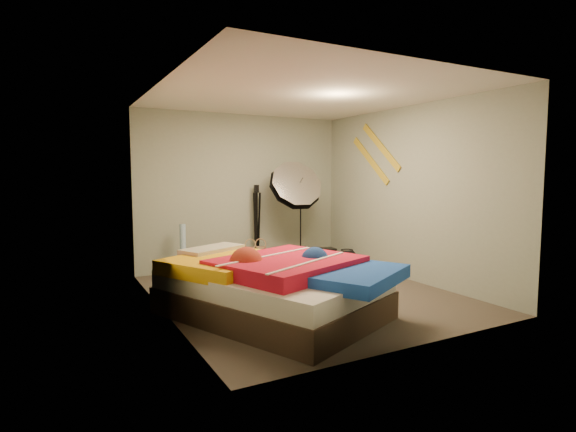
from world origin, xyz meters
TOP-DOWN VIEW (x-y plane):
  - floor at (0.00, 0.00)m, footprint 4.00×4.00m
  - ceiling at (0.00, 0.00)m, footprint 4.00×4.00m
  - wall_back at (0.00, 2.00)m, footprint 3.50×0.00m
  - wall_front at (0.00, -2.00)m, footprint 3.50×0.00m
  - wall_left at (-1.75, 0.00)m, footprint 0.00×4.00m
  - wall_right at (1.75, 0.00)m, footprint 0.00×4.00m
  - tote_bag at (0.06, 1.66)m, footprint 0.39×0.23m
  - wrapping_roll at (-1.10, 1.67)m, footprint 0.14×0.24m
  - camera_case at (1.09, 1.19)m, footprint 0.33×0.26m
  - duffel_bag at (1.63, 1.33)m, footprint 0.37×0.25m
  - wall_stripe_upper at (1.73, 0.60)m, footprint 0.02×0.91m
  - wall_stripe_lower at (1.73, 0.85)m, footprint 0.02×0.91m
  - bed at (-0.74, -0.61)m, footprint 2.39×2.67m
  - photo_umbrella at (0.69, 1.47)m, footprint 1.12×0.86m
  - camera_tripod at (0.19, 1.86)m, footprint 0.09×0.09m

SIDE VIEW (x-z plane):
  - floor at x=0.00m, z-range 0.00..0.00m
  - duffel_bag at x=1.63m, z-range 0.00..0.22m
  - camera_case at x=1.09m, z-range 0.00..0.30m
  - tote_bag at x=0.06m, z-range -0.01..0.38m
  - bed at x=-0.74m, z-range 0.00..0.66m
  - wrapping_roll at x=-1.10m, z-range 0.00..0.79m
  - camera_tripod at x=0.19m, z-range 0.10..1.45m
  - wall_back at x=0.00m, z-range -0.50..3.00m
  - wall_front at x=0.00m, z-range -0.50..3.00m
  - wall_left at x=-1.75m, z-range -0.75..3.25m
  - wall_right at x=1.75m, z-range -0.75..3.25m
  - photo_umbrella at x=0.69m, z-range 0.40..2.23m
  - wall_stripe_lower at x=1.73m, z-range 1.36..2.14m
  - wall_stripe_upper at x=1.73m, z-range 1.56..2.34m
  - ceiling at x=0.00m, z-range 2.50..2.50m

